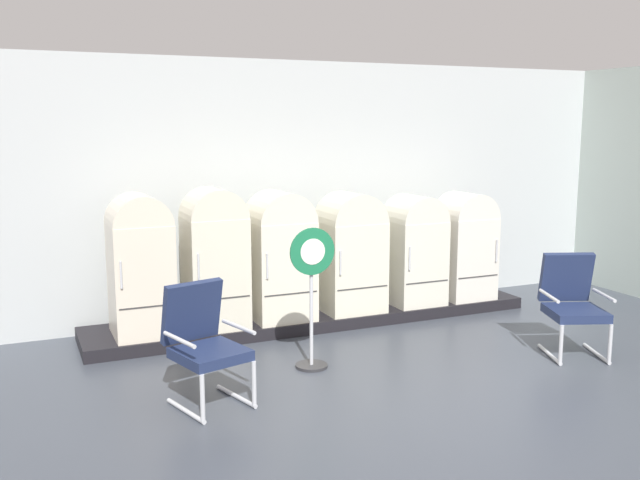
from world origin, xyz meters
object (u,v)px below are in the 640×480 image
object	(u,v)px
armchair_left	(203,339)
armchair_right	(572,300)
refrigerator_2	(280,252)
refrigerator_1	(215,254)
refrigerator_4	(414,247)
refrigerator_3	(351,249)
sign_stand	(312,300)
refrigerator_5	(465,243)
refrigerator_0	(140,261)

from	to	relation	value
armchair_left	armchair_right	distance (m)	3.88
refrigerator_2	armchair_left	world-z (taller)	refrigerator_2
refrigerator_1	refrigerator_4	distance (m)	2.58
refrigerator_3	sign_stand	xyz separation A→B (m)	(-1.09, -1.35, -0.20)
refrigerator_2	refrigerator_5	distance (m)	2.55
refrigerator_1	refrigerator_2	distance (m)	0.79
refrigerator_5	sign_stand	bearing A→B (deg)	-153.95
refrigerator_0	refrigerator_2	size ratio (longest dim) A/B	1.02
refrigerator_5	armchair_right	xyz separation A→B (m)	(-0.05, -2.00, -0.29)
refrigerator_5	refrigerator_1	bearing A→B (deg)	179.89
refrigerator_1	refrigerator_3	distance (m)	1.69
refrigerator_2	armchair_right	size ratio (longest dim) A/B	1.42
refrigerator_2	refrigerator_3	world-z (taller)	refrigerator_2
refrigerator_0	armchair_left	bearing A→B (deg)	-83.23
refrigerator_4	sign_stand	xyz separation A→B (m)	(-1.97, -1.35, -0.17)
refrigerator_4	armchair_left	bearing A→B (deg)	-150.78
refrigerator_3	armchair_left	bearing A→B (deg)	-142.06
armchair_left	refrigerator_1	bearing A→B (deg)	71.46
refrigerator_0	refrigerator_3	distance (m)	2.49
refrigerator_1	armchair_left	distance (m)	1.90
refrigerator_1	sign_stand	world-z (taller)	refrigerator_1
refrigerator_1	armchair_left	xyz separation A→B (m)	(-0.59, -1.76, -0.40)
sign_stand	refrigerator_1	bearing A→B (deg)	114.17
refrigerator_5	sign_stand	world-z (taller)	refrigerator_5
refrigerator_5	refrigerator_4	bearing A→B (deg)	178.92
armchair_right	refrigerator_3	bearing A→B (deg)	128.23
refrigerator_0	refrigerator_2	xyz separation A→B (m)	(1.59, -0.01, -0.02)
sign_stand	refrigerator_5	bearing A→B (deg)	26.05
refrigerator_4	refrigerator_2	bearing A→B (deg)	179.34
refrigerator_0	refrigerator_4	bearing A→B (deg)	-0.50
refrigerator_4	armchair_right	world-z (taller)	refrigerator_4
refrigerator_2	armchair_left	bearing A→B (deg)	-127.52
refrigerator_3	sign_stand	bearing A→B (deg)	-128.73
refrigerator_3	armchair_left	world-z (taller)	refrigerator_3
refrigerator_3	armchair_right	distance (m)	2.59
refrigerator_2	armchair_left	distance (m)	2.29
refrigerator_0	refrigerator_4	xyz separation A→B (m)	(3.38, -0.03, -0.08)
refrigerator_3	refrigerator_1	bearing A→B (deg)	-179.55
armchair_right	armchair_left	bearing A→B (deg)	176.44
refrigerator_1	armchair_right	distance (m)	3.86
refrigerator_4	refrigerator_0	bearing A→B (deg)	179.50
refrigerator_5	armchair_right	size ratio (longest dim) A/B	1.32
refrigerator_3	refrigerator_5	xyz separation A→B (m)	(1.64, -0.02, -0.03)
refrigerator_2	sign_stand	distance (m)	1.40
refrigerator_1	refrigerator_3	size ratio (longest dim) A/B	1.08
refrigerator_3	armchair_right	world-z (taller)	refrigerator_3
refrigerator_0	sign_stand	xyz separation A→B (m)	(1.41, -1.38, -0.25)
armchair_right	refrigerator_2	bearing A→B (deg)	140.79
refrigerator_0	armchair_left	size ratio (longest dim) A/B	1.45
sign_stand	refrigerator_3	bearing A→B (deg)	51.27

